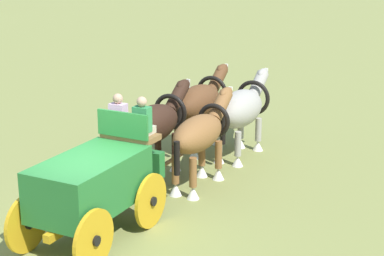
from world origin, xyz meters
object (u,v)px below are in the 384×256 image
Objects in this scene: draft_horse_rear_off at (201,134)px; draft_horse_lead_off at (242,109)px; draft_horse_rear_near at (154,125)px; draft_horse_lead_near at (200,103)px; show_wagon at (95,182)px.

draft_horse_lead_off reaches higher than draft_horse_rear_off.
draft_horse_lead_near is at bearing 4.51° from draft_horse_rear_near.
draft_horse_lead_off is at bearing 4.51° from draft_horse_rear_off.
show_wagon is at bearing -169.35° from draft_horse_lead_near.
show_wagon is 3.51m from draft_horse_rear_near.
draft_horse_rear_near is 2.60m from draft_horse_lead_near.
draft_horse_rear_near is at bearing -175.49° from draft_horse_lead_near.
show_wagon is 1.75× the size of draft_horse_lead_near.
draft_horse_lead_near reaches higher than draft_horse_rear_off.
draft_horse_rear_near reaches higher than draft_horse_lead_near.
draft_horse_rear_near is 1.30m from draft_horse_rear_off.
draft_horse_rear_off is at bearing -148.73° from draft_horse_lead_near.
draft_horse_rear_off is 2.57m from draft_horse_lead_off.
show_wagon is 1.70× the size of draft_horse_rear_near.
draft_horse_rear_off is 0.98× the size of draft_horse_lead_near.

